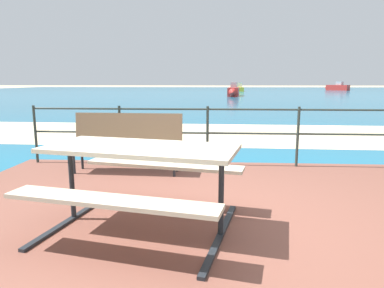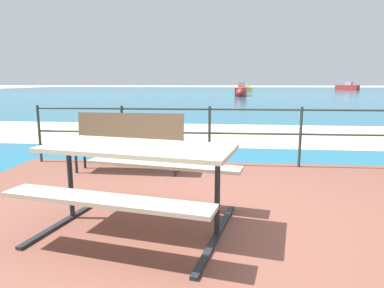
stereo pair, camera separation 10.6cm
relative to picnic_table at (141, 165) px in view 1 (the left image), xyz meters
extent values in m
plane|color=tan|center=(0.57, 0.18, -0.68)|extent=(240.00, 240.00, 0.00)
cube|color=brown|center=(0.57, 0.18, -0.65)|extent=(6.40, 5.20, 0.06)
cube|color=#196B8E|center=(0.57, 40.18, -0.67)|extent=(90.00, 90.00, 0.01)
cube|color=beige|center=(0.57, 6.48, -0.67)|extent=(54.08, 5.47, 0.01)
cube|color=#BCAD93|center=(0.00, 0.00, 0.16)|extent=(1.88, 1.12, 0.04)
cube|color=#BCAD93|center=(-0.12, -0.59, -0.14)|extent=(1.78, 0.62, 0.04)
cube|color=#BCAD93|center=(0.12, 0.59, -0.14)|extent=(1.78, 0.62, 0.04)
cylinder|color=#1E2328|center=(-0.75, 0.16, -0.23)|extent=(0.06, 0.06, 0.78)
cube|color=#1E2328|center=(-0.75, 0.16, -0.60)|extent=(0.36, 1.45, 0.03)
cylinder|color=#1E2328|center=(0.75, -0.16, -0.23)|extent=(0.06, 0.06, 0.78)
cube|color=#1E2328|center=(0.75, -0.16, -0.60)|extent=(0.36, 1.45, 0.03)
cube|color=#7A6047|center=(-0.67, 1.99, -0.15)|extent=(1.71, 0.47, 0.04)
cube|color=#7A6047|center=(-0.66, 2.17, 0.08)|extent=(1.70, 0.13, 0.41)
cylinder|color=#1E2328|center=(-1.44, 1.87, -0.38)|extent=(0.04, 0.04, 0.47)
cylinder|color=#1E2328|center=(-1.43, 2.17, -0.38)|extent=(0.04, 0.04, 0.47)
cylinder|color=#1E2328|center=(0.09, 1.81, -0.38)|extent=(0.04, 0.04, 0.47)
cylinder|color=#1E2328|center=(0.11, 2.11, -0.38)|extent=(0.04, 0.04, 0.47)
cylinder|color=#2D3833|center=(-2.38, 2.56, -0.12)|extent=(0.04, 0.04, 0.99)
cylinder|color=#2D3833|center=(-0.91, 2.56, -0.12)|extent=(0.04, 0.04, 0.99)
cylinder|color=#2D3833|center=(0.57, 2.56, -0.12)|extent=(0.04, 0.04, 0.99)
cylinder|color=#2D3833|center=(2.04, 2.56, -0.12)|extent=(0.04, 0.04, 0.99)
cylinder|color=#2D3833|center=(0.57, 2.56, 0.32)|extent=(5.90, 0.03, 0.03)
cylinder|color=#2D3833|center=(0.57, 2.56, -0.07)|extent=(5.90, 0.03, 0.03)
cube|color=red|center=(2.59, 32.08, -0.25)|extent=(1.45, 5.01, 0.83)
cube|color=#A5A8AD|center=(2.63, 32.45, 0.42)|extent=(0.75, 1.50, 0.52)
cone|color=red|center=(2.34, 29.37, -0.25)|extent=(0.79, 0.57, 0.75)
cube|color=yellow|center=(4.25, 48.06, -0.37)|extent=(1.13, 3.49, 0.60)
cube|color=silver|center=(4.25, 47.80, 0.28)|extent=(0.75, 0.99, 0.70)
cone|color=yellow|center=(4.20, 50.04, -0.37)|extent=(0.55, 0.51, 0.54)
cube|color=red|center=(20.56, 54.66, -0.24)|extent=(3.50, 3.24, 0.86)
cube|color=#A5A8AD|center=(20.75, 54.50, 0.47)|extent=(1.31, 1.32, 0.54)
cone|color=red|center=(19.08, 55.88, -0.24)|extent=(0.88, 0.92, 0.78)
camera|label=1|loc=(0.68, -3.09, 0.77)|focal=32.22mm
camera|label=2|loc=(0.78, -3.08, 0.77)|focal=32.22mm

